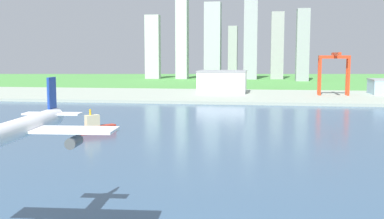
% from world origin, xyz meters
% --- Properties ---
extents(ground_plane, '(2400.00, 2400.00, 0.00)m').
position_xyz_m(ground_plane, '(0.00, 300.00, 0.00)').
color(ground_plane, '#4B9341').
extents(water_bay, '(840.00, 360.00, 0.15)m').
position_xyz_m(water_bay, '(0.00, 240.00, 0.07)').
color(water_bay, '#385675').
rests_on(water_bay, ground).
extents(industrial_pier, '(840.00, 140.00, 2.50)m').
position_xyz_m(industrial_pier, '(0.00, 490.00, 1.25)').
color(industrial_pier, '#9BA696').
rests_on(industrial_pier, ground).
extents(airplane_landing, '(36.16, 39.55, 12.80)m').
position_xyz_m(airplane_landing, '(-13.19, 133.16, 25.01)').
color(airplane_landing, white).
extents(tugboat_small, '(16.12, 16.71, 12.42)m').
position_xyz_m(tugboat_small, '(-49.59, 272.91, 3.55)').
color(tugboat_small, '#B22D1E').
rests_on(tugboat_small, water_bay).
extents(port_crane_red, '(27.75, 41.19, 39.32)m').
position_xyz_m(port_crane_red, '(98.37, 494.55, 31.16)').
color(port_crane_red, red).
rests_on(port_crane_red, industrial_pier).
extents(warehouse_main, '(47.06, 42.31, 21.90)m').
position_xyz_m(warehouse_main, '(-5.60, 511.70, 13.47)').
color(warehouse_main, white).
rests_on(warehouse_main, industrial_pier).
extents(distant_skyline, '(266.61, 76.31, 139.98)m').
position_xyz_m(distant_skyline, '(-25.21, 828.76, 61.11)').
color(distant_skyline, '#B7B9BA').
rests_on(distant_skyline, ground).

